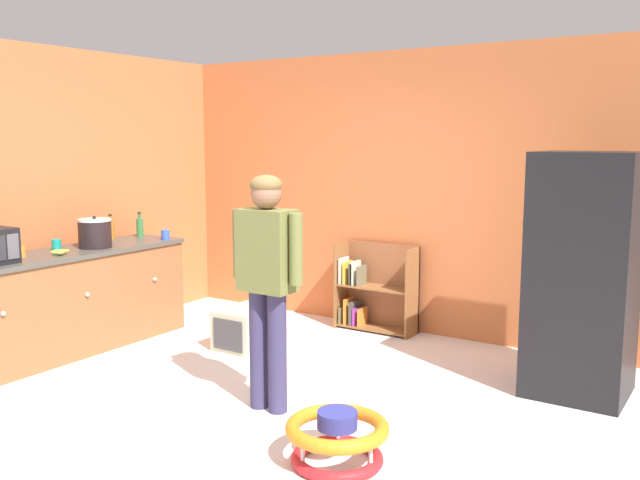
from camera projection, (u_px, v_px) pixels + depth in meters
name	position (u px, v px, depth m)	size (l,w,h in m)	color
ground_plane	(263.00, 404.00, 4.91)	(12.00, 12.00, 0.00)	silver
back_wall	(409.00, 193.00, 6.65)	(5.20, 0.06, 2.70)	#C86A3A
left_side_wall	(100.00, 192.00, 6.80)	(0.06, 2.99, 2.70)	#CC6638
kitchen_counter	(64.00, 302.00, 6.05)	(0.65, 2.36, 0.90)	brown
refrigerator	(583.00, 275.00, 5.01)	(0.73, 0.68, 1.78)	black
bookshelf	(372.00, 292.00, 6.80)	(0.80, 0.28, 0.85)	brown
standing_person	(267.00, 270.00, 4.68)	(0.57, 0.22, 1.63)	#373358
baby_walker	(337.00, 438.00, 3.99)	(0.60, 0.60, 0.32)	red
pet_carrier	(248.00, 328.00, 6.22)	(0.42, 0.55, 0.36)	beige
crock_pot	(95.00, 233.00, 6.19)	(0.30, 0.30, 0.29)	black
banana_bunch	(61.00, 252.00, 5.81)	(0.15, 0.16, 0.04)	yellow
amber_bottle	(111.00, 229.00, 6.70)	(0.07, 0.07, 0.25)	#9E661E
green_glass_bottle	(140.00, 227.00, 6.88)	(0.07, 0.07, 0.25)	#33753D
blue_cup	(165.00, 235.00, 6.69)	(0.08, 0.08, 0.10)	blue
teal_cup	(56.00, 245.00, 6.06)	(0.08, 0.08, 0.10)	teal
orange_cup	(21.00, 251.00, 5.70)	(0.08, 0.08, 0.10)	orange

